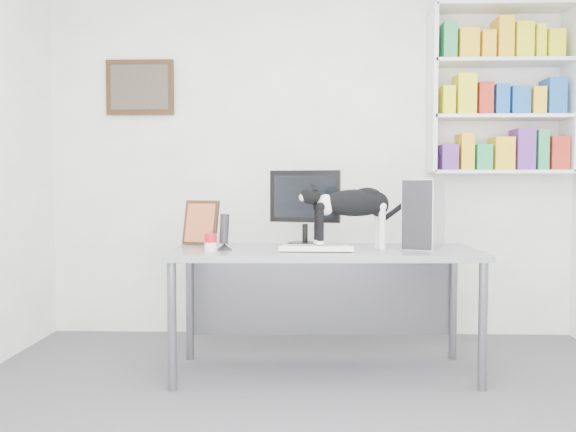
{
  "coord_description": "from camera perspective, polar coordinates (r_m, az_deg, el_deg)",
  "views": [
    {
      "loc": [
        -0.02,
        -2.7,
        1.16
      ],
      "look_at": [
        -0.15,
        1.53,
        0.94
      ],
      "focal_mm": 38.0,
      "sensor_mm": 36.0,
      "label": 1
    }
  ],
  "objects": [
    {
      "name": "bookshelf",
      "position": [
        4.81,
        19.28,
        11.08
      ],
      "size": [
        1.03,
        0.28,
        1.24
      ],
      "primitive_type": "cube",
      "color": "white",
      "rests_on": "room"
    },
    {
      "name": "soup_can",
      "position": [
        3.56,
        -7.24,
        -2.5
      ],
      "size": [
        0.09,
        0.09,
        0.11
      ],
      "primitive_type": "cylinder",
      "rotation": [
        0.0,
        0.0,
        0.33
      ],
      "color": "red",
      "rests_on": "desk"
    },
    {
      "name": "monitor",
      "position": [
        3.87,
        1.61,
        0.82
      ],
      "size": [
        0.5,
        0.34,
        0.49
      ],
      "primitive_type": "cube",
      "rotation": [
        0.0,
        0.0,
        -0.29
      ],
      "color": "black",
      "rests_on": "desk"
    },
    {
      "name": "room",
      "position": [
        2.71,
        2.18,
        7.03
      ],
      "size": [
        4.01,
        4.01,
        2.7
      ],
      "color": "#4D4D52",
      "rests_on": "ground"
    },
    {
      "name": "pc_tower",
      "position": [
        3.87,
        12.61,
        0.23
      ],
      "size": [
        0.33,
        0.46,
        0.42
      ],
      "primitive_type": "cube",
      "rotation": [
        0.0,
        0.0,
        -0.38
      ],
      "color": "#A7A7AB",
      "rests_on": "desk"
    },
    {
      "name": "wall_art",
      "position": [
        4.9,
        -13.67,
        11.61
      ],
      "size": [
        0.52,
        0.04,
        0.42
      ],
      "primitive_type": "cube",
      "color": "#402914",
      "rests_on": "room"
    },
    {
      "name": "leaning_print",
      "position": [
        3.95,
        -8.15,
        -0.56
      ],
      "size": [
        0.26,
        0.18,
        0.3
      ],
      "primitive_type": "cube",
      "rotation": [
        0.0,
        0.0,
        -0.36
      ],
      "color": "#402914",
      "rests_on": "desk"
    },
    {
      "name": "keyboard",
      "position": [
        3.58,
        2.65,
        -3.03
      ],
      "size": [
        0.44,
        0.18,
        0.03
      ],
      "primitive_type": "cube",
      "rotation": [
        0.0,
        0.0,
        -0.02
      ],
      "color": "white",
      "rests_on": "desk"
    },
    {
      "name": "cat",
      "position": [
        3.63,
        6.03,
        -0.22
      ],
      "size": [
        0.63,
        0.3,
        0.38
      ],
      "primitive_type": null,
      "rotation": [
        0.0,
        0.0,
        0.23
      ],
      "color": "black",
      "rests_on": "desk"
    },
    {
      "name": "desk",
      "position": [
        3.76,
        3.4,
        -8.9
      ],
      "size": [
        1.86,
        0.77,
        0.77
      ],
      "primitive_type": "cube",
      "rotation": [
        0.0,
        0.0,
        0.03
      ],
      "color": "gray",
      "rests_on": "room"
    },
    {
      "name": "speaker",
      "position": [
        3.64,
        -5.98,
        -1.44
      ],
      "size": [
        0.12,
        0.12,
        0.22
      ],
      "primitive_type": "cylinder",
      "rotation": [
        0.0,
        0.0,
        -0.23
      ],
      "color": "black",
      "rests_on": "desk"
    }
  ]
}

